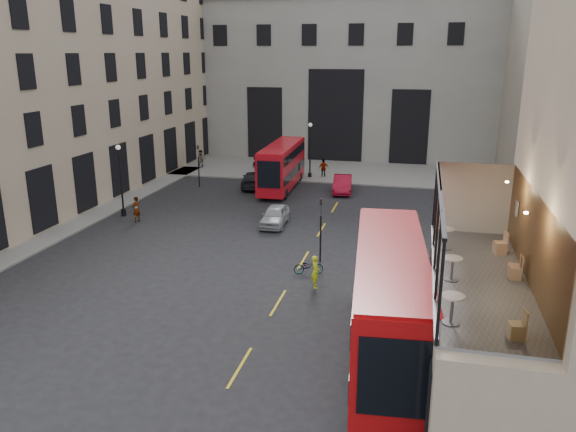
% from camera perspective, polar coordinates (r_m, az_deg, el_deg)
% --- Properties ---
extents(ground, '(140.00, 140.00, 0.00)m').
position_cam_1_polar(ground, '(22.22, 0.19, -15.75)').
color(ground, black).
rests_on(ground, ground).
extents(host_frontage, '(3.00, 11.00, 4.50)m').
position_cam_1_polar(host_frontage, '(20.78, 18.33, -11.93)').
color(host_frontage, '#BDAA8E').
rests_on(host_frontage, ground).
extents(cafe_floor, '(3.00, 10.00, 0.10)m').
position_cam_1_polar(cafe_floor, '(19.83, 18.92, -6.05)').
color(cafe_floor, slate).
rests_on(cafe_floor, host_frontage).
extents(building_left, '(14.60, 50.60, 22.00)m').
position_cam_1_polar(building_left, '(49.45, -26.68, 14.22)').
color(building_left, '#BDAA8E').
rests_on(building_left, ground).
extents(gateway, '(35.00, 10.60, 18.00)m').
position_cam_1_polar(gateway, '(67.00, 5.59, 14.23)').
color(gateway, '#98968E').
rests_on(gateway, ground).
extents(pavement_far, '(40.00, 12.00, 0.12)m').
position_cam_1_polar(pavement_far, '(58.44, 2.99, 4.76)').
color(pavement_far, slate).
rests_on(pavement_far, ground).
extents(pavement_left, '(8.00, 48.00, 0.12)m').
position_cam_1_polar(pavement_left, '(41.82, -26.34, -1.70)').
color(pavement_left, slate).
rests_on(pavement_left, ground).
extents(traffic_light_near, '(0.16, 0.20, 3.80)m').
position_cam_1_polar(traffic_light_near, '(32.18, 3.35, -0.61)').
color(traffic_light_near, black).
rests_on(traffic_light_near, ground).
extents(traffic_light_far, '(0.16, 0.20, 3.80)m').
position_cam_1_polar(traffic_light_far, '(51.05, -9.09, 5.58)').
color(traffic_light_far, black).
rests_on(traffic_light_far, ground).
extents(street_lamp_a, '(0.36, 0.36, 5.33)m').
position_cam_1_polar(street_lamp_a, '(43.14, -16.58, 3.08)').
color(street_lamp_a, black).
rests_on(street_lamp_a, ground).
extents(street_lamp_b, '(0.36, 0.36, 5.33)m').
position_cam_1_polar(street_lamp_b, '(54.15, 2.25, 6.35)').
color(street_lamp_b, black).
rests_on(street_lamp_b, ground).
extents(bus_near, '(3.64, 11.79, 4.63)m').
position_cam_1_polar(bus_near, '(22.34, 10.28, -8.25)').
color(bus_near, '#B10C0E').
rests_on(bus_near, ground).
extents(bus_far, '(2.63, 10.11, 4.01)m').
position_cam_1_polar(bus_far, '(49.72, -0.61, 5.29)').
color(bus_far, '#B00C15').
rests_on(bus_far, ground).
extents(car_a, '(1.81, 4.11, 1.38)m').
position_cam_1_polar(car_a, '(39.55, -1.34, 0.04)').
color(car_a, '#A2A6AA').
rests_on(car_a, ground).
extents(car_b, '(2.02, 4.59, 1.47)m').
position_cam_1_polar(car_b, '(49.07, 5.55, 3.25)').
color(car_b, maroon).
rests_on(car_b, ground).
extents(car_c, '(2.99, 5.17, 1.41)m').
position_cam_1_polar(car_c, '(50.75, -3.56, 3.71)').
color(car_c, black).
rests_on(car_c, ground).
extents(bicycle, '(1.72, 1.05, 0.85)m').
position_cam_1_polar(bicycle, '(31.08, 2.10, -5.13)').
color(bicycle, gray).
rests_on(bicycle, ground).
extents(cyclist, '(0.58, 0.73, 1.74)m').
position_cam_1_polar(cyclist, '(29.18, 2.79, -5.66)').
color(cyclist, '#DCF619').
rests_on(cyclist, ground).
extents(pedestrian_a, '(1.13, 0.99, 1.95)m').
position_cam_1_polar(pedestrian_a, '(59.56, -8.79, 5.70)').
color(pedestrian_a, gray).
rests_on(pedestrian_a, ground).
extents(pedestrian_b, '(1.01, 1.23, 1.66)m').
position_cam_1_polar(pedestrian_b, '(56.93, -3.26, 5.23)').
color(pedestrian_b, gray).
rests_on(pedestrian_b, ground).
extents(pedestrian_c, '(1.16, 0.84, 1.82)m').
position_cam_1_polar(pedestrian_c, '(54.61, 3.63, 4.83)').
color(pedestrian_c, gray).
rests_on(pedestrian_c, ground).
extents(pedestrian_d, '(0.92, 0.96, 1.66)m').
position_cam_1_polar(pedestrian_d, '(47.92, 15.41, 2.53)').
color(pedestrian_d, gray).
rests_on(pedestrian_d, ground).
extents(pedestrian_e, '(0.62, 0.77, 1.86)m').
position_cam_1_polar(pedestrian_e, '(41.69, -15.17, 0.66)').
color(pedestrian_e, gray).
rests_on(pedestrian_e, ground).
extents(cafe_table_near, '(0.67, 0.67, 0.84)m').
position_cam_1_polar(cafe_table_near, '(16.17, 16.34, -8.65)').
color(cafe_table_near, silver).
rests_on(cafe_table_near, cafe_floor).
extents(cafe_table_mid, '(0.63, 0.63, 0.79)m').
position_cam_1_polar(cafe_table_mid, '(19.11, 16.36, -4.82)').
color(cafe_table_mid, silver).
rests_on(cafe_table_mid, cafe_floor).
extents(cafe_table_far, '(0.65, 0.65, 0.81)m').
position_cam_1_polar(cafe_table_far, '(22.02, 15.73, -1.91)').
color(cafe_table_far, beige).
rests_on(cafe_table_far, cafe_floor).
extents(cafe_chair_a, '(0.45, 0.45, 0.81)m').
position_cam_1_polar(cafe_chair_a, '(16.06, 22.24, -10.66)').
color(cafe_chair_a, tan).
rests_on(cafe_chair_a, cafe_floor).
extents(cafe_chair_b, '(0.41, 0.41, 0.77)m').
position_cam_1_polar(cafe_chair_b, '(20.01, 22.15, -5.31)').
color(cafe_chair_b, tan).
rests_on(cafe_chair_b, cafe_floor).
extents(cafe_chair_c, '(0.45, 0.45, 0.77)m').
position_cam_1_polar(cafe_chair_c, '(20.21, 21.98, -5.08)').
color(cafe_chair_c, tan).
rests_on(cafe_chair_c, cafe_floor).
extents(cafe_chair_d, '(0.50, 0.50, 0.84)m').
position_cam_1_polar(cafe_chair_d, '(22.25, 20.76, -2.95)').
color(cafe_chair_d, '#DBA77E').
rests_on(cafe_chair_d, cafe_floor).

